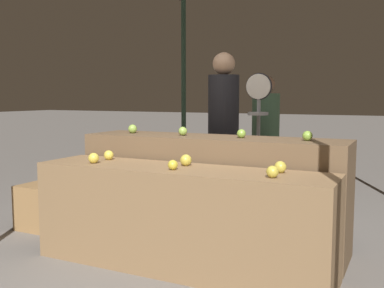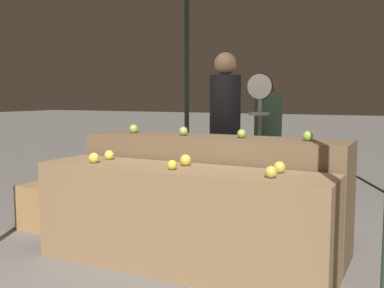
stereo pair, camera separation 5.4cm
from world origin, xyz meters
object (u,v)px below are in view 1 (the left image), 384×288
person_vendor_at_scale (223,123)px  person_customer_left (265,132)px  produce_scale (258,118)px  wooden_crate_side (46,206)px

person_vendor_at_scale → person_customer_left: person_vendor_at_scale is taller
produce_scale → person_vendor_at_scale: bearing=156.7°
person_customer_left → wooden_crate_side: size_ratio=3.50×
produce_scale → wooden_crate_side: bearing=-155.7°
wooden_crate_side → person_customer_left: bearing=47.5°
person_vendor_at_scale → wooden_crate_side: 2.00m
produce_scale → person_customer_left: bearing=102.7°
person_customer_left → wooden_crate_side: bearing=71.7°
person_vendor_at_scale → wooden_crate_side: bearing=60.9°
produce_scale → person_customer_left: size_ratio=0.99×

